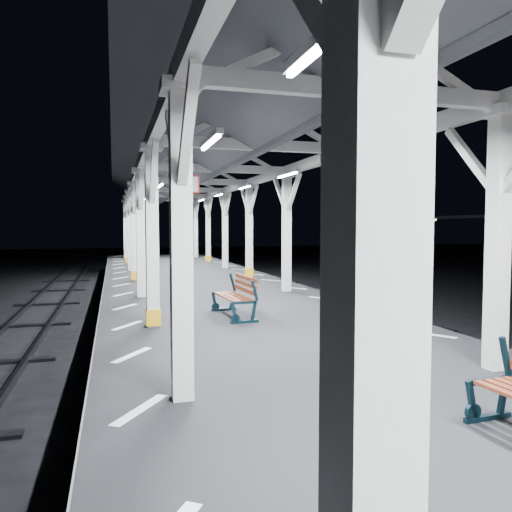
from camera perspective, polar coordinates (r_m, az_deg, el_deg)
name	(u,v)px	position (r m, az deg, el deg)	size (l,w,h in m)	color
ground	(293,407)	(8.20, 4.30, -16.82)	(120.00, 120.00, 0.00)	black
platform	(294,376)	(8.04, 4.32, -13.47)	(6.00, 50.00, 1.00)	black
hazard_stripes_left	(132,355)	(7.45, -13.98, -10.92)	(1.00, 48.00, 0.01)	silver
hazard_stripes_right	(430,334)	(9.04, 19.23, -8.46)	(1.00, 48.00, 0.01)	silver
canopy	(295,112)	(7.87, 4.50, 16.04)	(5.40, 49.00, 4.65)	silver
bench_mid	(237,295)	(10.16, -2.13, -4.48)	(0.66, 1.55, 0.83)	black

